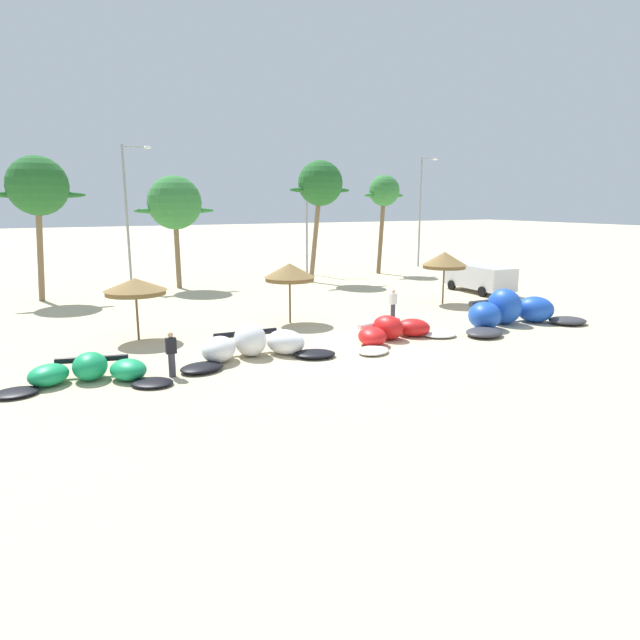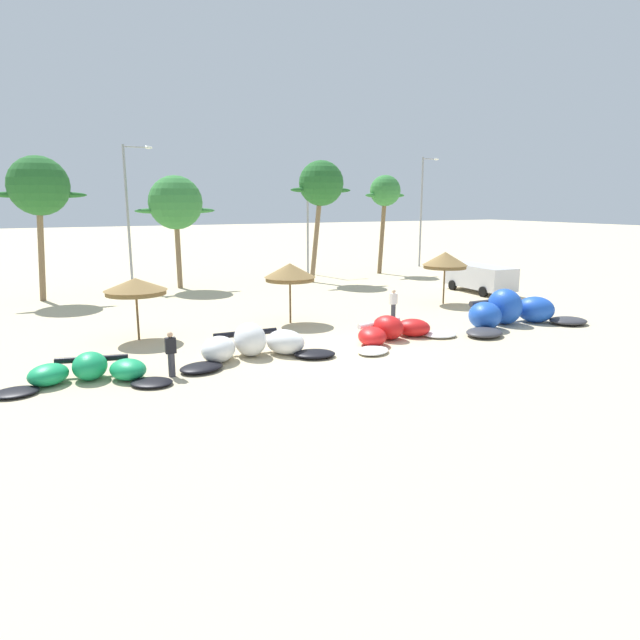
# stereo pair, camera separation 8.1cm
# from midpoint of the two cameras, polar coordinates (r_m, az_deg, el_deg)

# --- Properties ---
(ground_plane) EXTENTS (260.00, 260.00, 0.00)m
(ground_plane) POSITION_cam_midpoint_polar(r_m,az_deg,el_deg) (23.28, 3.65, -3.18)
(ground_plane) COLOR beige
(kite_far_left) EXTENTS (5.76, 3.36, 0.97)m
(kite_far_left) POSITION_cam_midpoint_polar(r_m,az_deg,el_deg) (20.79, -22.31, -4.86)
(kite_far_left) COLOR black
(kite_far_left) RESTS_ON ground
(kite_left) EXTENTS (6.50, 3.09, 1.35)m
(kite_left) POSITION_cam_midpoint_polar(r_m,az_deg,el_deg) (22.31, -6.75, -2.55)
(kite_left) COLOR black
(kite_left) RESTS_ON ground
(kite_left_of_center) EXTENTS (6.07, 3.58, 1.09)m
(kite_left_of_center) POSITION_cam_midpoint_polar(r_m,az_deg,el_deg) (25.11, 7.53, -1.16)
(kite_left_of_center) COLOR white
(kite_left_of_center) RESTS_ON ground
(kite_center) EXTENTS (7.91, 3.62, 1.79)m
(kite_center) POSITION_cam_midpoint_polar(r_m,az_deg,el_deg) (29.48, 18.86, 0.77)
(kite_center) COLOR #333338
(kite_center) RESTS_ON ground
(beach_umbrella_near_van) EXTENTS (2.73, 2.73, 2.78)m
(beach_umbrella_near_van) POSITION_cam_midpoint_polar(r_m,az_deg,el_deg) (25.98, -18.13, 3.27)
(beach_umbrella_near_van) COLOR brown
(beach_umbrella_near_van) RESTS_ON ground
(beach_umbrella_middle) EXTENTS (2.58, 2.58, 3.05)m
(beach_umbrella_middle) POSITION_cam_midpoint_polar(r_m,az_deg,el_deg) (28.23, -2.99, 4.87)
(beach_umbrella_middle) COLOR brown
(beach_umbrella_middle) RESTS_ON ground
(beach_umbrella_near_palms) EXTENTS (2.66, 2.66, 3.13)m
(beach_umbrella_near_palms) POSITION_cam_midpoint_polar(r_m,az_deg,el_deg) (34.47, 12.64, 5.95)
(beach_umbrella_near_palms) COLOR brown
(beach_umbrella_near_palms) RESTS_ON ground
(parked_van) EXTENTS (2.48, 5.30, 1.84)m
(parked_van) POSITION_cam_midpoint_polar(r_m,az_deg,el_deg) (39.78, 15.89, 4.30)
(parked_van) COLOR silver
(parked_van) RESTS_ON ground
(person_near_kites) EXTENTS (0.36, 0.24, 1.62)m
(person_near_kites) POSITION_cam_midpoint_polar(r_m,az_deg,el_deg) (29.35, 7.54, 1.54)
(person_near_kites) COLOR #383842
(person_near_kites) RESTS_ON ground
(person_by_umbrellas) EXTENTS (0.36, 0.24, 1.62)m
(person_by_umbrellas) POSITION_cam_midpoint_polar(r_m,az_deg,el_deg) (20.39, -14.77, -3.36)
(person_by_umbrellas) COLOR #383842
(person_by_umbrellas) RESTS_ON ground
(palm_left) EXTENTS (5.35, 3.56, 8.78)m
(palm_left) POSITION_cam_midpoint_polar(r_m,az_deg,el_deg) (38.62, -26.60, 11.97)
(palm_left) COLOR #7F6647
(palm_left) RESTS_ON ground
(palm_left_of_gap) EXTENTS (5.57, 3.71, 7.85)m
(palm_left_of_gap) POSITION_cam_midpoint_polar(r_m,az_deg,el_deg) (41.04, -14.40, 11.39)
(palm_left_of_gap) COLOR #7F6647
(palm_left_of_gap) RESTS_ON ground
(palm_center_left) EXTENTS (5.03, 3.35, 9.08)m
(palm_center_left) POSITION_cam_midpoint_polar(r_m,az_deg,el_deg) (43.18, 0.16, 13.58)
(palm_center_left) COLOR #7F6647
(palm_center_left) RESTS_ON ground
(palm_center_right) EXTENTS (3.86, 2.57, 8.25)m
(palm_center_right) POSITION_cam_midpoint_polar(r_m,az_deg,el_deg) (48.66, 6.67, 12.69)
(palm_center_right) COLOR brown
(palm_center_right) RESTS_ON ground
(lamppost_west_center) EXTENTS (2.08, 0.24, 9.95)m
(lamppost_west_center) POSITION_cam_midpoint_polar(r_m,az_deg,el_deg) (42.71, -18.69, 10.64)
(lamppost_west_center) COLOR gray
(lamppost_west_center) RESTS_ON ground
(lamppost_east_center) EXTENTS (2.04, 0.24, 8.30)m
(lamppost_east_center) POSITION_cam_midpoint_polar(r_m,az_deg,el_deg) (48.03, -1.00, 10.31)
(lamppost_east_center) COLOR gray
(lamppost_east_center) RESTS_ON ground
(lamppost_east) EXTENTS (1.88, 0.24, 10.08)m
(lamppost_east) POSITION_cam_midpoint_polar(r_m,az_deg,el_deg) (54.42, 10.41, 11.25)
(lamppost_east) COLOR gray
(lamppost_east) RESTS_ON ground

